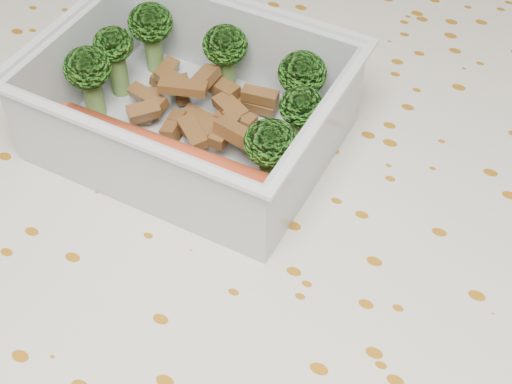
% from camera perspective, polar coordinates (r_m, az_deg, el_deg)
% --- Properties ---
extents(dining_table, '(1.40, 0.90, 0.75)m').
position_cam_1_polar(dining_table, '(0.50, -0.26, -7.63)').
color(dining_table, brown).
rests_on(dining_table, ground).
extents(tablecloth, '(1.46, 0.96, 0.19)m').
position_cam_1_polar(tablecloth, '(0.46, -0.28, -4.14)').
color(tablecloth, beige).
rests_on(tablecloth, dining_table).
extents(lunch_container, '(0.19, 0.15, 0.07)m').
position_cam_1_polar(lunch_container, '(0.46, -5.21, 6.23)').
color(lunch_container, silver).
rests_on(lunch_container, tablecloth).
extents(broccoli_florets, '(0.17, 0.10, 0.05)m').
position_cam_1_polar(broccoli_florets, '(0.46, -3.99, 9.31)').
color(broccoli_florets, '#608C3F').
rests_on(broccoli_florets, lunch_container).
extents(meat_pile, '(0.10, 0.08, 0.03)m').
position_cam_1_polar(meat_pile, '(0.47, -4.23, 6.61)').
color(meat_pile, brown).
rests_on(meat_pile, lunch_container).
extents(sausage, '(0.16, 0.02, 0.02)m').
position_cam_1_polar(sausage, '(0.43, -7.55, 2.85)').
color(sausage, '#C24422').
rests_on(sausage, lunch_container).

